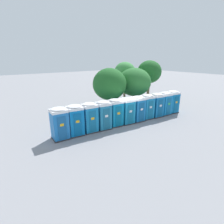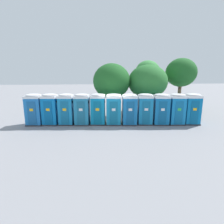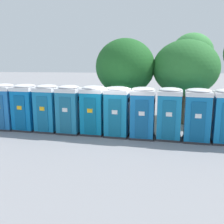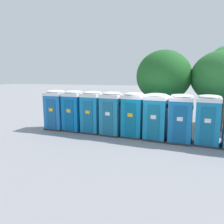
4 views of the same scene
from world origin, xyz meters
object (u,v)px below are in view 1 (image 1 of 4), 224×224
portapotty_4 (115,112)px  street_tree_2 (125,72)px  portapotty_2 (90,117)px  portapotty_5 (127,110)px  street_tree_1 (149,72)px  portapotty_7 (147,106)px  street_tree_0 (134,82)px  street_tree_3 (110,84)px  portapotty_10 (172,102)px  portapotty_0 (60,123)px  portapotty_1 (75,120)px  portapotty_6 (138,109)px  portapotty_8 (157,105)px  portapotty_3 (103,115)px  portapotty_9 (165,103)px

portapotty_4 → street_tree_2: 8.33m
portapotty_4 → portapotty_2: bearing=174.8°
portapotty_5 → street_tree_1: bearing=28.8°
portapotty_2 → portapotty_7: 6.44m
street_tree_0 → street_tree_3: 3.53m
portapotty_7 → portapotty_10: 3.86m
portapotty_0 → street_tree_1: (14.16, 3.64, 2.92)m
street_tree_3 → portapotty_0: bearing=-160.0°
portapotty_1 → portapotty_6: size_ratio=1.00×
portapotty_8 → portapotty_3: bearing=174.0°
portapotty_9 → portapotty_10: size_ratio=1.00×
portapotty_2 → portapotty_9: (8.97, -0.95, -0.00)m
portapotty_0 → street_tree_2: bearing=24.1°
portapotty_5 → portapotty_8: same height
portapotty_3 → portapotty_10: 9.02m
portapotty_4 → street_tree_0: 6.02m
portapotty_3 → portapotty_9: bearing=-5.7°
portapotty_3 → street_tree_0: street_tree_0 is taller
portapotty_7 → street_tree_3: (-2.41, 3.22, 2.11)m
portapotty_1 → portapotty_8: 9.02m
portapotty_7 → street_tree_1: 7.44m
portapotty_0 → street_tree_2: 12.27m
street_tree_2 → portapotty_6: bearing=-119.4°
portapotty_10 → street_tree_0: bearing=127.9°
street_tree_3 → portapotty_9: bearing=-35.4°
street_tree_0 → portapotty_3: bearing=-157.1°
portapotty_2 → street_tree_1: (11.59, 3.82, 2.92)m
portapotty_0 → portapotty_6: (7.69, -0.79, 0.00)m
portapotty_4 → portapotty_10: (7.69, -0.79, -0.00)m
portapotty_4 → portapotty_10: bearing=-5.9°
portapotty_9 → portapotty_6: bearing=174.9°
portapotty_2 → portapotty_8: (7.68, -0.86, -0.00)m
portapotty_10 → street_tree_1: size_ratio=0.44×
portapotty_4 → portapotty_10: same height
portapotty_10 → portapotty_2: bearing=174.3°
portapotty_2 → portapotty_4: 2.58m
portapotty_0 → portapotty_2: 2.58m
portapotty_1 → portapotty_5: same height
portapotty_9 → portapotty_8: bearing=175.7°
portapotty_0 → portapotty_6: same height
portapotty_3 → portapotty_8: (6.40, -0.68, -0.00)m
street_tree_1 → portapotty_5: bearing=-151.2°
portapotty_3 → portapotty_9: size_ratio=1.00×
portapotty_0 → street_tree_1: 14.91m
portapotty_1 → street_tree_3: size_ratio=0.50×
portapotty_0 → portapotty_9: bearing=-5.6°
street_tree_0 → portapotty_4: bearing=-151.5°
portapotty_1 → portapotty_4: size_ratio=1.00×
portapotty_4 → street_tree_1: bearing=24.2°
portapotty_6 → street_tree_3: size_ratio=0.50×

